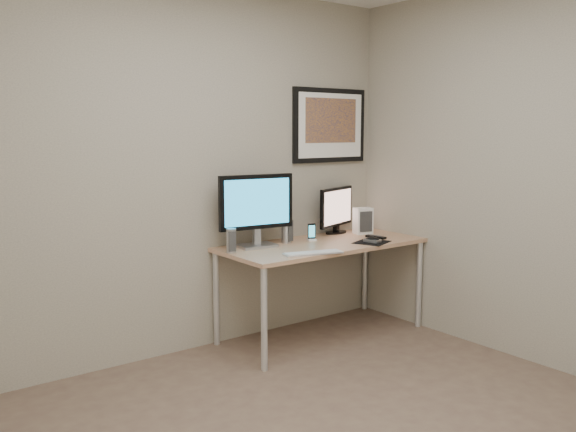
# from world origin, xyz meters

# --- Properties ---
(room) EXTENTS (3.60, 3.60, 3.60)m
(room) POSITION_xyz_m (0.00, 0.45, 1.64)
(room) COLOR white
(room) RESTS_ON ground
(desk) EXTENTS (1.60, 0.70, 0.73)m
(desk) POSITION_xyz_m (1.00, 1.35, 0.66)
(desk) COLOR #99704A
(desk) RESTS_ON floor
(framed_art) EXTENTS (0.75, 0.04, 0.60)m
(framed_art) POSITION_xyz_m (1.35, 1.68, 1.62)
(framed_art) COLOR black
(framed_art) RESTS_ON room
(monitor_large) EXTENTS (0.59, 0.22, 0.53)m
(monitor_large) POSITION_xyz_m (0.50, 1.51, 1.03)
(monitor_large) COLOR #A8A8AD
(monitor_large) RESTS_ON desk
(monitor_tv) EXTENTS (0.47, 0.19, 0.38)m
(monitor_tv) POSITION_xyz_m (1.37, 1.61, 0.94)
(monitor_tv) COLOR black
(monitor_tv) RESTS_ON desk
(speaker_left) EXTENTS (0.09, 0.09, 0.17)m
(speaker_left) POSITION_xyz_m (0.24, 1.44, 0.82)
(speaker_left) COLOR #A8A8AD
(speaker_left) RESTS_ON desk
(speaker_right) EXTENTS (0.10, 0.10, 0.19)m
(speaker_right) POSITION_xyz_m (0.78, 1.52, 0.83)
(speaker_right) COLOR #A8A8AD
(speaker_right) RESTS_ON desk
(phone_dock) EXTENTS (0.08, 0.08, 0.14)m
(phone_dock) POSITION_xyz_m (0.99, 1.47, 0.80)
(phone_dock) COLOR black
(phone_dock) RESTS_ON desk
(keyboard) EXTENTS (0.44, 0.22, 0.01)m
(keyboard) POSITION_xyz_m (0.68, 1.07, 0.74)
(keyboard) COLOR silver
(keyboard) RESTS_ON desk
(mousepad) EXTENTS (0.32, 0.30, 0.00)m
(mousepad) POSITION_xyz_m (1.31, 1.13, 0.73)
(mousepad) COLOR black
(mousepad) RESTS_ON desk
(mouse) EXTENTS (0.09, 0.13, 0.04)m
(mouse) POSITION_xyz_m (1.31, 1.13, 0.75)
(mouse) COLOR black
(mouse) RESTS_ON mousepad
(remote) EXTENTS (0.07, 0.18, 0.02)m
(remote) POSITION_xyz_m (1.47, 1.25, 0.74)
(remote) COLOR black
(remote) RESTS_ON desk
(fan_unit) EXTENTS (0.16, 0.14, 0.22)m
(fan_unit) POSITION_xyz_m (1.54, 1.47, 0.84)
(fan_unit) COLOR white
(fan_unit) RESTS_ON desk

